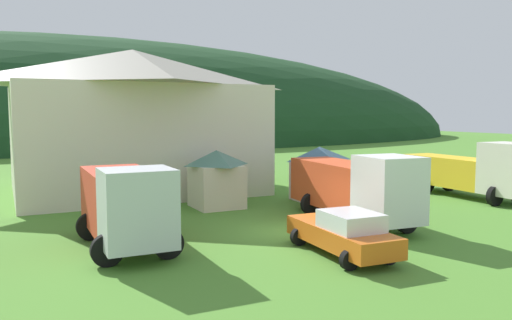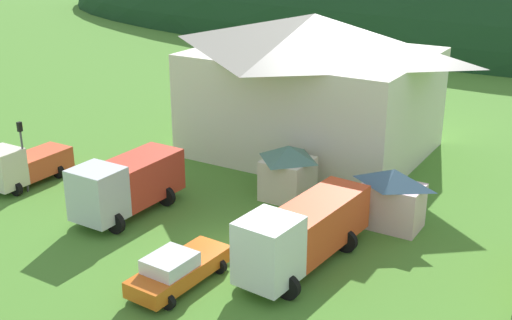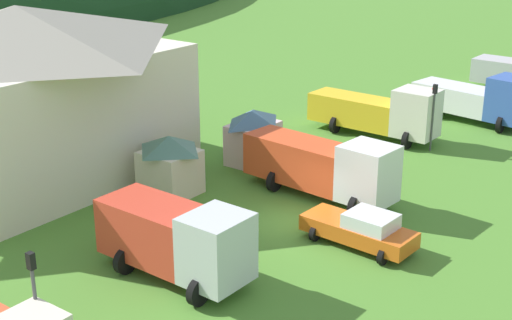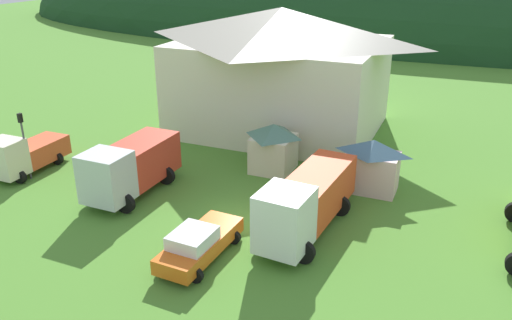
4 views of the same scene
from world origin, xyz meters
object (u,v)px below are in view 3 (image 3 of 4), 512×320
Objects in this scene: play_shed_pink at (253,135)px; heavy_rig_white at (324,165)px; tow_truck_silver at (178,238)px; depot_building at (24,90)px; traffic_cone_near_pickup at (139,255)px; heavy_rig_striped at (381,112)px; service_pickup_orange at (361,229)px; traffic_light_west at (35,300)px; box_truck_blue at (481,98)px; traffic_light_east at (433,110)px; play_shed_cream at (170,164)px.

heavy_rig_white reaches higher than play_shed_pink.
depot_building is at bearing 166.27° from tow_truck_silver.
traffic_cone_near_pickup is (0.38, 2.67, -1.76)m from tow_truck_silver.
heavy_rig_striped is 1.66× the size of service_pickup_orange.
service_pickup_orange is at bearing -15.09° from traffic_light_west.
traffic_cone_near_pickup is (-3.32, -11.68, -4.73)m from depot_building.
tow_truck_silver is at bearing -84.73° from box_truck_blue.
traffic_cone_near_pickup is (-27.77, 4.21, -1.67)m from box_truck_blue.
heavy_rig_striped is 2.08× the size of traffic_light_east.
tow_truck_silver is at bearing 5.28° from traffic_light_west.
service_pickup_orange reaches higher than traffic_cone_near_pickup.
box_truck_blue reaches higher than play_shed_cream.
box_truck_blue is (7.01, -3.83, -0.01)m from heavy_rig_striped.
heavy_rig_striped is 15.84m from service_pickup_orange.
play_shed_cream is at bearing -104.26° from heavy_rig_striped.
play_shed_cream is 0.37× the size of box_truck_blue.
traffic_light_west is at bearing -83.01° from heavy_rig_striped.
depot_building is 8.95m from play_shed_cream.
play_shed_cream is (2.55, -7.99, -3.13)m from depot_building.
box_truck_blue is at bearing 87.59° from tow_truck_silver.
traffic_light_east is (13.83, 2.98, 1.68)m from service_pickup_orange.
heavy_rig_white is at bearing 89.78° from tow_truck_silver.
heavy_rig_striped reaches higher than play_shed_pink.
box_truck_blue is 35.22m from traffic_light_west.
traffic_light_west is at bearing -125.65° from depot_building.
heavy_rig_striped is (14.88, -4.07, 0.08)m from play_shed_cream.
traffic_cone_near_pickup is (-20.75, 0.38, -1.68)m from heavy_rig_striped.
tow_truck_silver reaches higher than traffic_cone_near_pickup.
depot_building is 3.76× the size of traffic_light_west.
play_shed_cream is at bearing 151.65° from traffic_light_east.
depot_building is at bearing 136.12° from play_shed_pink.
service_pickup_orange is at bearing -167.82° from traffic_light_east.
play_shed_cream is 6.31m from play_shed_pink.
play_shed_pink is at bearing -43.88° from depot_building.
play_shed_cream is 16.36m from traffic_light_east.
heavy_rig_white is at bearing 141.52° from service_pickup_orange.
play_shed_pink is at bearing -106.93° from box_truck_blue.
play_shed_pink is at bearing 165.79° from heavy_rig_white.
heavy_rig_striped is at bearing -22.51° from play_shed_pink.
service_pickup_orange is at bearing -80.63° from depot_building.
play_shed_pink is 20.67m from traffic_light_west.
play_shed_cream is 15.43m from heavy_rig_striped.
tow_truck_silver is 20.68m from traffic_light_east.
play_shed_pink reaches higher than traffic_cone_near_pickup.
play_shed_cream is 0.98× the size of play_shed_pink.
depot_building is 13.03m from traffic_cone_near_pickup.
box_truck_blue is 7.57m from traffic_light_east.
traffic_light_west is at bearing -83.91° from heavy_rig_white.
box_truck_blue is at bearing -1.09° from traffic_light_east.
box_truck_blue is at bearing -1.45° from traffic_light_west.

